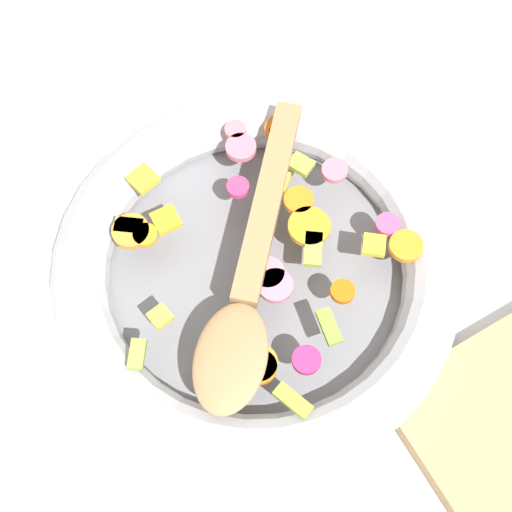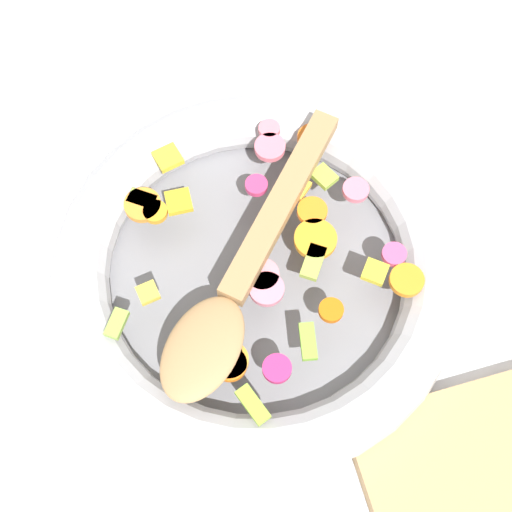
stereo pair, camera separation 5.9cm
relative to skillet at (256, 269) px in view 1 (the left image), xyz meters
name	(u,v)px [view 1 (the left image)]	position (x,y,z in m)	size (l,w,h in m)	color
ground_plane	(256,279)	(0.00, 0.00, -0.02)	(4.00, 4.00, 0.00)	silver
skillet	(256,269)	(0.00, 0.00, 0.00)	(0.35, 0.35, 0.05)	slate
chopped_vegetables	(266,242)	(0.01, 0.01, 0.03)	(0.26, 0.26, 0.01)	orange
wooden_spoon	(248,282)	(-0.02, -0.02, 0.04)	(0.22, 0.23, 0.01)	#A87F51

